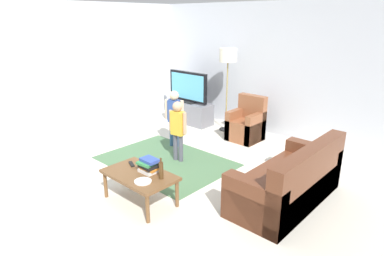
{
  "coord_description": "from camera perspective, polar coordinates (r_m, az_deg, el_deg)",
  "views": [
    {
      "loc": [
        3.54,
        -3.22,
        2.39
      ],
      "look_at": [
        0.0,
        0.6,
        0.65
      ],
      "focal_mm": 31.12,
      "sensor_mm": 36.0,
      "label": 1
    }
  ],
  "objects": [
    {
      "name": "child_near_tv",
      "position": [
        6.3,
        -3.04,
        2.51
      ],
      "size": [
        0.33,
        0.23,
        1.09
      ],
      "color": "#33598C",
      "rests_on": "ground"
    },
    {
      "name": "tv_stand",
      "position": [
        7.89,
        -0.57,
        2.7
      ],
      "size": [
        1.2,
        0.44,
        0.5
      ],
      "color": "slate",
      "rests_on": "ground"
    },
    {
      "name": "floor_lamp",
      "position": [
        7.12,
        6.18,
        11.56
      ],
      "size": [
        0.36,
        0.36,
        1.78
      ],
      "color": "#262626",
      "rests_on": "ground"
    },
    {
      "name": "bottle",
      "position": [
        4.28,
        -5.33,
        -7.2
      ],
      "size": [
        0.06,
        0.06,
        0.29
      ],
      "color": "#4C3319",
      "rests_on": "coffee_table"
    },
    {
      "name": "ground",
      "position": [
        5.34,
        -4.42,
        -8.13
      ],
      "size": [
        7.8,
        7.8,
        0.0
      ],
      "primitive_type": "plane",
      "color": "beige"
    },
    {
      "name": "tv_remote",
      "position": [
        4.77,
        -10.32,
        -6.1
      ],
      "size": [
        0.17,
        0.11,
        0.02
      ],
      "primitive_type": "cube",
      "rotation": [
        0.0,
        0.0,
        -0.41
      ],
      "color": "black",
      "rests_on": "coffee_table"
    },
    {
      "name": "area_rug",
      "position": [
        5.85,
        -4.5,
        -5.66
      ],
      "size": [
        2.2,
        1.6,
        0.01
      ],
      "primitive_type": "cube",
      "color": "#4C724C",
      "rests_on": "ground"
    },
    {
      "name": "wall_back",
      "position": [
        7.23,
        13.23,
        9.73
      ],
      "size": [
        6.0,
        0.12,
        2.7
      ],
      "primitive_type": "cube",
      "color": "silver",
      "rests_on": "ground"
    },
    {
      "name": "wall_left",
      "position": [
        7.36,
        -21.04,
        9.15
      ],
      "size": [
        0.12,
        6.0,
        2.7
      ],
      "primitive_type": "cube",
      "color": "silver",
      "rests_on": "ground"
    },
    {
      "name": "book_stack",
      "position": [
        4.49,
        -7.4,
        -6.35
      ],
      "size": [
        0.28,
        0.24,
        0.19
      ],
      "color": "white",
      "rests_on": "coffee_table"
    },
    {
      "name": "armchair",
      "position": [
        6.85,
        9.4,
        0.45
      ],
      "size": [
        0.6,
        0.6,
        0.9
      ],
      "color": "brown",
      "rests_on": "ground"
    },
    {
      "name": "child_center",
      "position": [
        5.65,
        -2.45,
        0.39
      ],
      "size": [
        0.35,
        0.17,
        1.06
      ],
      "color": "#4C4C59",
      "rests_on": "ground"
    },
    {
      "name": "coffee_table",
      "position": [
        4.52,
        -8.96,
        -8.26
      ],
      "size": [
        1.0,
        0.6,
        0.42
      ],
      "color": "brown",
      "rests_on": "ground"
    },
    {
      "name": "plate",
      "position": [
        4.28,
        -8.4,
        -9.04
      ],
      "size": [
        0.22,
        0.22,
        0.02
      ],
      "color": "white",
      "rests_on": "coffee_table"
    },
    {
      "name": "couch",
      "position": [
        4.67,
        16.74,
        -9.12
      ],
      "size": [
        0.8,
        1.8,
        0.86
      ],
      "color": "brown",
      "rests_on": "ground"
    },
    {
      "name": "tv",
      "position": [
        7.73,
        -0.69,
        6.98
      ],
      "size": [
        1.1,
        0.28,
        0.71
      ],
      "color": "black",
      "rests_on": "tv_stand"
    }
  ]
}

